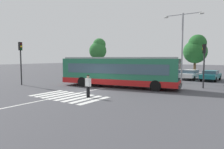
# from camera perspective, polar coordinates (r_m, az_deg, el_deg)

# --- Properties ---
(ground_plane) EXTENTS (160.00, 160.00, 0.00)m
(ground_plane) POSITION_cam_1_polar(r_m,az_deg,el_deg) (18.34, -6.60, -4.69)
(ground_plane) COLOR #47474C
(city_transit_bus) EXTENTS (12.38, 4.95, 3.06)m
(city_transit_bus) POSITION_cam_1_polar(r_m,az_deg,el_deg) (20.64, 1.85, 0.83)
(city_transit_bus) COLOR black
(city_transit_bus) RESTS_ON ground_plane
(pedestrian_crossing_street) EXTENTS (0.58, 0.30, 1.72)m
(pedestrian_crossing_street) POSITION_cam_1_polar(r_m,az_deg,el_deg) (15.41, -6.74, -2.85)
(pedestrian_crossing_street) COLOR black
(pedestrian_crossing_street) RESTS_ON ground_plane
(parked_car_charcoal) EXTENTS (1.96, 4.55, 1.35)m
(parked_car_charcoal) POSITION_cam_1_polar(r_m,az_deg,el_deg) (33.69, 2.87, 0.94)
(parked_car_charcoal) COLOR black
(parked_car_charcoal) RESTS_ON ground_plane
(parked_car_red) EXTENTS (2.37, 4.69, 1.35)m
(parked_car_red) POSITION_cam_1_polar(r_m,az_deg,el_deg) (32.55, 7.24, 0.77)
(parked_car_red) COLOR black
(parked_car_red) RESTS_ON ground_plane
(parked_car_black) EXTENTS (2.25, 4.66, 1.35)m
(parked_car_black) POSITION_cam_1_polar(r_m,az_deg,el_deg) (31.50, 11.64, 0.58)
(parked_car_black) COLOR black
(parked_car_black) RESTS_ON ground_plane
(parked_car_blue) EXTENTS (2.30, 4.67, 1.35)m
(parked_car_blue) POSITION_cam_1_polar(r_m,az_deg,el_deg) (30.67, 15.98, 0.39)
(parked_car_blue) COLOR black
(parked_car_blue) RESTS_ON ground_plane
(parked_car_white) EXTENTS (2.15, 4.62, 1.35)m
(parked_car_white) POSITION_cam_1_polar(r_m,az_deg,el_deg) (29.86, 21.29, 0.13)
(parked_car_white) COLOR black
(parked_car_white) RESTS_ON ground_plane
(parked_car_teal) EXTENTS (2.03, 4.58, 1.35)m
(parked_car_teal) POSITION_cam_1_polar(r_m,az_deg,el_deg) (29.32, 26.05, -0.10)
(parked_car_teal) COLOR black
(parked_car_teal) RESTS_ON ground_plane
(traffic_light_near_corner) EXTENTS (0.33, 0.32, 4.70)m
(traffic_light_near_corner) POSITION_cam_1_polar(r_m,az_deg,el_deg) (24.38, -24.32, 4.69)
(traffic_light_near_corner) COLOR #28282B
(traffic_light_near_corner) RESTS_ON ground_plane
(traffic_light_far_corner) EXTENTS (0.33, 0.32, 4.32)m
(traffic_light_far_corner) POSITION_cam_1_polar(r_m,az_deg,el_deg) (21.74, 24.50, 4.11)
(traffic_light_far_corner) COLOR #28282B
(traffic_light_far_corner) RESTS_ON ground_plane
(twin_arm_street_lamp) EXTENTS (4.67, 0.32, 8.22)m
(twin_arm_street_lamp) POSITION_cam_1_polar(r_m,az_deg,el_deg) (25.66, 19.19, 9.25)
(twin_arm_street_lamp) COLOR #939399
(twin_arm_street_lamp) RESTS_ON ground_plane
(background_tree_left) EXTENTS (3.31, 3.31, 6.74)m
(background_tree_left) POSITION_cam_1_polar(r_m,az_deg,el_deg) (39.34, -3.88, 7.14)
(background_tree_left) COLOR brown
(background_tree_left) RESTS_ON ground_plane
(background_tree_right) EXTENTS (3.38, 3.38, 6.33)m
(background_tree_right) POSITION_cam_1_polar(r_m,az_deg,el_deg) (31.99, 22.54, 6.55)
(background_tree_right) COLOR brown
(background_tree_right) RESTS_ON ground_plane
(crosswalk_painted_stripes) EXTENTS (5.73, 3.27, 0.01)m
(crosswalk_painted_stripes) POSITION_cam_1_polar(r_m,az_deg,el_deg) (16.14, -12.19, -6.05)
(crosswalk_painted_stripes) COLOR silver
(crosswalk_painted_stripes) RESTS_ON ground_plane
(lane_center_line) EXTENTS (0.16, 24.00, 0.01)m
(lane_center_line) POSITION_cam_1_polar(r_m,az_deg,el_deg) (19.89, -2.87, -3.92)
(lane_center_line) COLOR silver
(lane_center_line) RESTS_ON ground_plane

